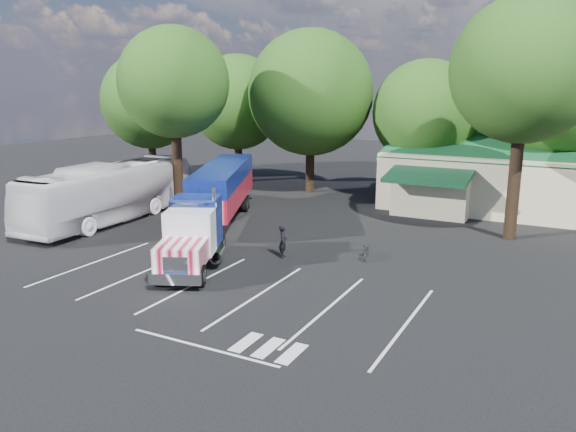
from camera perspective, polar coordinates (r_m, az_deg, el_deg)
The scene contains 14 objects.
ground at distance 30.48m, azimuth -2.48°, elevation -3.41°, with size 120.00×120.00×0.00m, color black.
event_hall at distance 43.51m, azimuth 26.14°, elevation 3.28°, with size 24.20×14.12×5.55m.
tree_row_a at distance 55.61m, azimuth -13.89°, elevation 11.28°, with size 9.00×9.00×11.68m.
tree_row_b at distance 51.20m, azimuth -5.17°, elevation 11.43°, with size 8.40×8.40×11.35m.
tree_row_c at distance 45.87m, azimuth 2.31°, elevation 12.39°, with size 10.00×10.00×13.05m.
tree_row_d at distance 44.08m, azimuth 13.84°, elevation 10.10°, with size 8.00×8.00×10.60m.
tree_row_e at distance 43.24m, azimuth 25.96°, elevation 11.10°, with size 9.60×9.60×12.90m.
tree_near_left at distance 40.14m, azimuth -11.52°, elevation 13.12°, with size 7.60×7.60×12.65m.
tree_near_right at distance 33.86m, azimuth 22.92°, elevation 13.48°, with size 8.00×8.00×13.50m.
semi_truck at distance 33.77m, azimuth -7.29°, elevation 2.01°, with size 9.80×17.87×3.90m.
woman at distance 28.85m, azimuth -0.51°, elevation -2.61°, with size 0.62×0.41×1.70m, color black.
bicycle at distance 29.00m, azimuth 7.98°, elevation -3.52°, with size 0.57×1.63×0.86m, color black.
tour_bus at distance 38.16m, azimuth -17.60°, elevation 2.31°, with size 3.18×13.58×3.78m, color silver.
silver_sedan at distance 40.41m, azimuth 19.21°, elevation 1.05°, with size 1.48×4.25×1.40m, color #95989C.
Camera 1 is at (14.76, -25.19, 8.75)m, focal length 35.00 mm.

